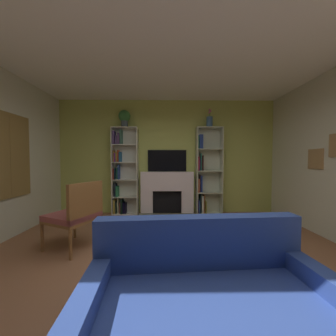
% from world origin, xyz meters
% --- Properties ---
extents(ground_plane, '(6.47, 6.47, 0.00)m').
position_xyz_m(ground_plane, '(0.00, 0.00, 0.00)').
color(ground_plane, '#905F40').
extents(wall_back_accent, '(5.52, 0.06, 2.85)m').
position_xyz_m(wall_back_accent, '(0.00, 2.66, 1.42)').
color(wall_back_accent, '#B4BF5C').
rests_on(wall_back_accent, ground_plane).
extents(ceiling, '(5.52, 5.38, 0.06)m').
position_xyz_m(ceiling, '(0.00, 0.00, 2.88)').
color(ceiling, white).
rests_on(ceiling, wall_back_accent).
extents(fireplace, '(1.41, 0.50, 1.05)m').
position_xyz_m(fireplace, '(0.00, 2.53, 0.55)').
color(fireplace, white).
rests_on(fireplace, ground_plane).
extents(tv, '(0.97, 0.06, 0.54)m').
position_xyz_m(tv, '(0.00, 2.60, 1.32)').
color(tv, black).
rests_on(tv, fireplace).
extents(bookshelf_left, '(0.63, 0.26, 2.15)m').
position_xyz_m(bookshelf_left, '(-1.12, 2.54, 1.02)').
color(bookshelf_left, silver).
rests_on(bookshelf_left, ground_plane).
extents(bookshelf_right, '(0.63, 0.29, 2.15)m').
position_xyz_m(bookshelf_right, '(0.97, 2.53, 1.00)').
color(bookshelf_right, beige).
rests_on(bookshelf_right, ground_plane).
extents(potted_plant, '(0.29, 0.29, 0.41)m').
position_xyz_m(potted_plant, '(-1.04, 2.48, 2.39)').
color(potted_plant, '#44545F').
rests_on(potted_plant, bookshelf_left).
extents(vase_with_flowers, '(0.15, 0.15, 0.46)m').
position_xyz_m(vase_with_flowers, '(1.04, 2.48, 2.29)').
color(vase_with_flowers, teal).
rests_on(vase_with_flowers, bookshelf_right).
extents(couch, '(1.81, 1.02, 0.85)m').
position_xyz_m(couch, '(0.26, -1.02, 0.27)').
color(couch, '#2C4590').
rests_on(couch, ground_plane).
extents(armchair, '(0.82, 0.82, 1.01)m').
position_xyz_m(armchair, '(-1.39, 0.57, 0.54)').
color(armchair, brown).
rests_on(armchair, ground_plane).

